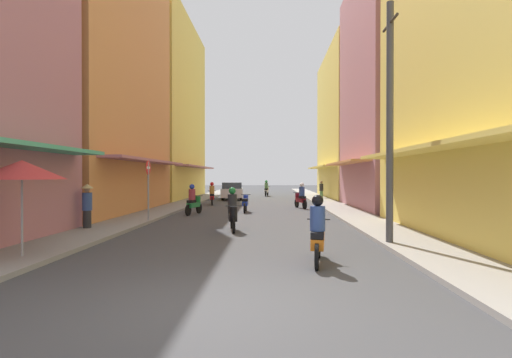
% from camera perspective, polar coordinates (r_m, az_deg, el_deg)
% --- Properties ---
extents(ground_plane, '(108.96, 108.96, 0.00)m').
position_cam_1_polar(ground_plane, '(26.48, 0.12, -3.86)').
color(ground_plane, '#424244').
extents(sidewalk_left, '(1.93, 57.53, 0.12)m').
position_cam_1_polar(sidewalk_left, '(27.13, -10.64, -3.63)').
color(sidewalk_left, gray).
rests_on(sidewalk_left, ground).
extents(sidewalk_right, '(1.93, 57.53, 0.12)m').
position_cam_1_polar(sidewalk_right, '(26.77, 11.03, -3.69)').
color(sidewalk_right, '#9E9991').
rests_on(sidewalk_right, ground).
extents(building_left_mid, '(7.05, 11.56, 17.52)m').
position_cam_1_polar(building_left_mid, '(23.27, -24.47, 17.31)').
color(building_left_mid, '#D88C4C').
rests_on(building_left_mid, ground).
extents(building_left_far, '(7.05, 13.39, 15.66)m').
position_cam_1_polar(building_left_far, '(34.98, -14.64, 10.04)').
color(building_left_far, '#EFD159').
rests_on(building_left_far, ground).
extents(building_right_mid, '(7.05, 9.27, 14.25)m').
position_cam_1_polar(building_right_mid, '(24.83, 21.62, 12.34)').
color(building_right_mid, '#B7727F').
rests_on(building_right_mid, ground).
extents(building_right_far, '(7.05, 12.57, 13.12)m').
position_cam_1_polar(building_right_far, '(35.44, 15.47, 7.84)').
color(building_right_far, '#EFD159').
rests_on(building_right_far, ground).
extents(motorbike_white, '(0.57, 1.80, 1.58)m').
position_cam_1_polar(motorbike_white, '(36.87, 1.63, -1.54)').
color(motorbike_white, black).
rests_on(motorbike_white, ground).
extents(motorbike_green, '(0.67, 1.77, 1.58)m').
position_cam_1_polar(motorbike_green, '(19.59, -9.50, -3.33)').
color(motorbike_green, black).
rests_on(motorbike_green, ground).
extents(motorbike_red, '(0.60, 1.80, 1.58)m').
position_cam_1_polar(motorbike_red, '(26.07, -6.73, -2.38)').
color(motorbike_red, black).
rests_on(motorbike_red, ground).
extents(motorbike_black, '(0.58, 1.80, 1.58)m').
position_cam_1_polar(motorbike_black, '(13.71, -3.59, -4.95)').
color(motorbike_black, black).
rests_on(motorbike_black, ground).
extents(motorbike_blue, '(0.55, 1.81, 0.96)m').
position_cam_1_polar(motorbike_blue, '(20.65, -1.64, -3.68)').
color(motorbike_blue, black).
rests_on(motorbike_blue, ground).
extents(motorbike_maroon, '(0.74, 1.75, 1.58)m').
position_cam_1_polar(motorbike_maroon, '(23.20, 6.84, -2.73)').
color(motorbike_maroon, black).
rests_on(motorbike_maroon, ground).
extents(motorbike_orange, '(0.58, 1.80, 1.58)m').
position_cam_1_polar(motorbike_orange, '(8.72, 9.40, -8.08)').
color(motorbike_orange, black).
rests_on(motorbike_orange, ground).
extents(parked_car, '(2.09, 4.23, 1.45)m').
position_cam_1_polar(parked_car, '(31.64, -3.66, -1.81)').
color(parked_car, silver).
rests_on(parked_car, ground).
extents(pedestrian_far, '(0.34, 0.34, 1.57)m').
position_cam_1_polar(pedestrian_far, '(32.60, 9.93, -1.67)').
color(pedestrian_far, '#598C59').
rests_on(pedestrian_far, ground).
extents(pedestrian_midway, '(0.44, 0.44, 1.71)m').
position_cam_1_polar(pedestrian_midway, '(14.84, -24.34, -3.57)').
color(pedestrian_midway, '#262628').
rests_on(pedestrian_midway, ground).
extents(vendor_umbrella, '(1.94, 1.94, 2.37)m').
position_cam_1_polar(vendor_umbrella, '(10.32, -32.11, 1.18)').
color(vendor_umbrella, '#99999E').
rests_on(vendor_umbrella, ground).
extents(utility_pole, '(0.20, 1.20, 6.93)m').
position_cam_1_polar(utility_pole, '(11.39, 19.72, 8.23)').
color(utility_pole, '#4C4C4F').
rests_on(utility_pole, ground).
extents(street_sign_no_entry, '(0.07, 0.60, 2.65)m').
position_cam_1_polar(street_sign_no_entry, '(16.55, -16.10, -0.52)').
color(street_sign_no_entry, gray).
rests_on(street_sign_no_entry, ground).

